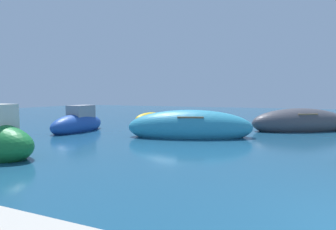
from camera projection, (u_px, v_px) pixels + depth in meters
moored_boat_1 at (299, 123)px, 16.04m from camera, size 6.22×4.81×1.75m
moored_boat_2 at (78, 123)px, 15.78m from camera, size 1.55×3.97×1.84m
moored_boat_4 at (190, 127)px, 13.61m from camera, size 6.70×3.97×1.81m
moored_boat_5 at (150, 118)px, 21.12m from camera, size 2.02×3.21×0.98m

